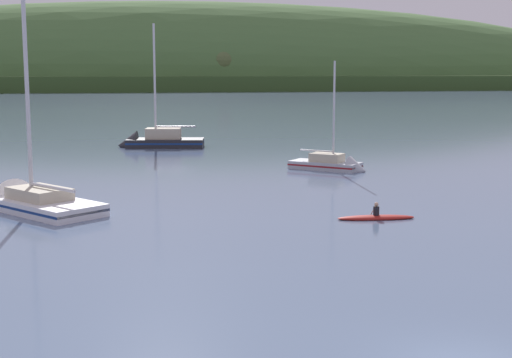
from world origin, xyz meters
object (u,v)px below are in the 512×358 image
sailboat_midwater_white (334,167)px  sailboat_far_left (155,143)px  canoe_with_paddler (376,217)px  sailboat_near_mooring (30,207)px

sailboat_midwater_white → sailboat_far_left: sailboat_far_left is taller
sailboat_far_left → canoe_with_paddler: size_ratio=3.22×
sailboat_midwater_white → sailboat_far_left: bearing=164.3°
sailboat_near_mooring → sailboat_far_left: bearing=-53.2°
sailboat_near_mooring → canoe_with_paddler: 19.34m
sailboat_midwater_white → canoe_with_paddler: bearing=-59.0°
sailboat_far_left → canoe_with_paddler: 39.45m
sailboat_midwater_white → canoe_with_paddler: 19.04m
sailboat_far_left → sailboat_midwater_white: bearing=133.3°
sailboat_near_mooring → sailboat_midwater_white: 24.86m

